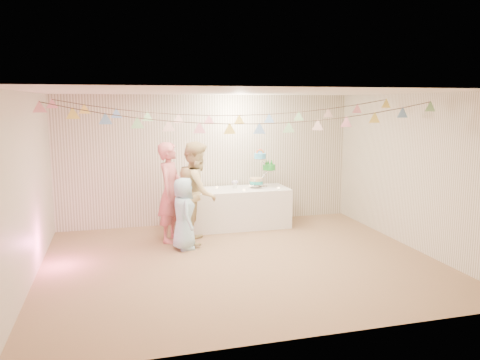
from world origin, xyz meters
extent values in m
plane|color=#806045|center=(0.00, 0.00, 0.00)|extent=(6.00, 6.00, 0.00)
plane|color=silver|center=(0.00, 0.00, 2.60)|extent=(6.00, 6.00, 0.00)
plane|color=silver|center=(0.00, 2.50, 1.30)|extent=(6.00, 6.00, 0.00)
plane|color=silver|center=(0.00, -2.50, 1.30)|extent=(6.00, 6.00, 0.00)
plane|color=silver|center=(-3.00, 0.00, 1.30)|extent=(5.00, 5.00, 0.00)
plane|color=silver|center=(3.00, 0.00, 1.30)|extent=(5.00, 5.00, 0.00)
cube|color=white|center=(0.44, 2.00, 0.39)|extent=(2.05, 0.82, 0.77)
cylinder|color=white|center=(-0.16, 1.95, 0.76)|extent=(0.36, 0.36, 0.02)
imported|color=#C06468|center=(-0.91, 1.39, 0.88)|extent=(0.67, 0.77, 1.77)
imported|color=tan|center=(-0.46, 1.23, 0.89)|extent=(0.89, 1.02, 1.79)
imported|color=#9BC5DB|center=(-0.76, 0.86, 0.61)|extent=(0.43, 0.62, 1.22)
cylinder|color=#FFD88C|center=(-0.36, 1.85, 0.79)|extent=(0.04, 0.04, 0.03)
cylinder|color=#FFD88C|center=(0.09, 2.18, 0.79)|extent=(0.04, 0.04, 0.03)
cylinder|color=#FFD88C|center=(0.54, 1.78, 0.79)|extent=(0.04, 0.04, 0.03)
cylinder|color=#FFD88C|center=(0.79, 2.22, 0.79)|extent=(0.04, 0.04, 0.03)
cylinder|color=#FFD88C|center=(1.26, 1.82, 0.79)|extent=(0.04, 0.04, 0.03)
camera|label=1|loc=(-1.82, -6.75, 2.46)|focal=35.00mm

